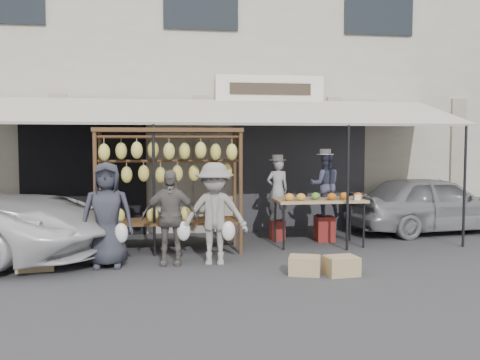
# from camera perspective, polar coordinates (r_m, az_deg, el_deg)

# --- Properties ---
(ground_plane) EXTENTS (90.00, 90.00, 0.00)m
(ground_plane) POSITION_cam_1_polar(r_m,az_deg,el_deg) (8.47, -2.31, -9.51)
(ground_plane) COLOR #2D2D30
(shophouse) EXTENTS (24.00, 6.15, 7.30)m
(shophouse) POSITION_cam_1_polar(r_m,az_deg,el_deg) (14.80, -5.01, 10.46)
(shophouse) COLOR #B4AD9A
(shophouse) RESTS_ON ground_plane
(awning) EXTENTS (10.00, 2.35, 2.92)m
(awning) POSITION_cam_1_polar(r_m,az_deg,el_deg) (10.52, -3.61, 7.24)
(awning) COLOR beige
(awning) RESTS_ON ground_plane
(banana_rack) EXTENTS (2.60, 0.90, 2.24)m
(banana_rack) POSITION_cam_1_polar(r_m,az_deg,el_deg) (9.66, -7.59, 1.55)
(banana_rack) COLOR #361F12
(banana_rack) RESTS_ON ground_plane
(produce_table) EXTENTS (1.70, 0.90, 1.04)m
(produce_table) POSITION_cam_1_polar(r_m,az_deg,el_deg) (10.35, 8.49, -2.19)
(produce_table) COLOR tan
(produce_table) RESTS_ON ground_plane
(vendor_left) EXTENTS (0.49, 0.35, 1.26)m
(vendor_left) POSITION_cam_1_polar(r_m,az_deg,el_deg) (10.84, 4.02, -1.02)
(vendor_left) COLOR #969699
(vendor_left) RESTS_ON stool_left
(vendor_right) EXTENTS (0.68, 0.56, 1.28)m
(vendor_right) POSITION_cam_1_polar(r_m,az_deg,el_deg) (10.82, 9.05, -0.49)
(vendor_right) COLOR #3B3F57
(vendor_right) RESTS_ON stool_right
(customer_left) EXTENTS (0.82, 0.54, 1.68)m
(customer_left) POSITION_cam_1_polar(r_m,az_deg,el_deg) (8.72, -14.00, -3.62)
(customer_left) COLOR #2B2C35
(customer_left) RESTS_ON ground_plane
(customer_mid) EXTENTS (0.93, 0.45, 1.54)m
(customer_mid) POSITION_cam_1_polar(r_m,az_deg,el_deg) (8.74, -7.51, -3.97)
(customer_mid) COLOR #5D5652
(customer_mid) RESTS_ON ground_plane
(customer_right) EXTENTS (1.14, 0.75, 1.66)m
(customer_right) POSITION_cam_1_polar(r_m,az_deg,el_deg) (8.67, -2.73, -3.61)
(customer_right) COLOR gray
(customer_right) RESTS_ON ground_plane
(stool_left) EXTENTS (0.35, 0.35, 0.40)m
(stool_left) POSITION_cam_1_polar(r_m,az_deg,el_deg) (10.95, 4.00, -5.35)
(stool_left) COLOR maroon
(stool_left) RESTS_ON ground_plane
(stool_right) EXTENTS (0.41, 0.41, 0.50)m
(stool_right) POSITION_cam_1_polar(r_m,az_deg,el_deg) (10.93, 8.99, -5.14)
(stool_right) COLOR maroon
(stool_right) RESTS_ON ground_plane
(crate_near_a) EXTENTS (0.55, 0.48, 0.28)m
(crate_near_a) POSITION_cam_1_polar(r_m,az_deg,el_deg) (8.17, 6.91, -9.04)
(crate_near_a) COLOR tan
(crate_near_a) RESTS_ON ground_plane
(crate_near_b) EXTENTS (0.51, 0.41, 0.28)m
(crate_near_b) POSITION_cam_1_polar(r_m,az_deg,el_deg) (8.21, 10.77, -8.99)
(crate_near_b) COLOR tan
(crate_near_b) RESTS_ON ground_plane
(crate_far) EXTENTS (0.61, 0.50, 0.33)m
(crate_far) POSITION_cam_1_polar(r_m,az_deg,el_deg) (8.99, -20.98, -7.89)
(crate_far) COLOR tan
(crate_far) RESTS_ON ground_plane
(sedan) EXTENTS (3.91, 1.99, 1.27)m
(sedan) POSITION_cam_1_polar(r_m,az_deg,el_deg) (12.50, 19.80, -2.40)
(sedan) COLOR gray
(sedan) RESTS_ON ground_plane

